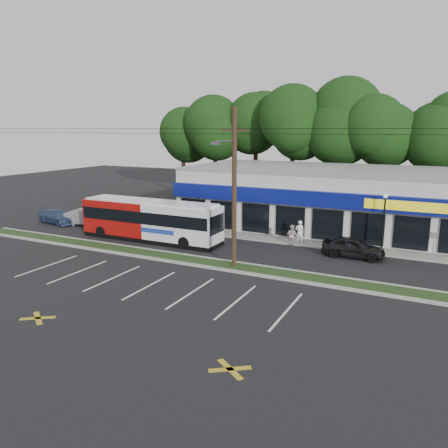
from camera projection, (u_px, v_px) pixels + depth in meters
ground at (186, 266)px, 28.32m from camera, size 120.00×120.00×0.00m
grass_strip at (193, 261)px, 29.19m from camera, size 40.00×1.60×0.12m
curb_south at (187, 264)px, 28.44m from camera, size 40.00×0.25×0.14m
curb_north at (200, 257)px, 29.93m from camera, size 40.00×0.25×0.14m
sidewalk at (301, 242)px, 34.02m from camera, size 32.00×2.20×0.10m
strip_mall at (329, 197)px, 39.30m from camera, size 25.00×12.55×5.30m
utility_pole at (231, 183)px, 26.75m from camera, size 50.00×2.77×10.00m
lamp_post at (384, 216)px, 30.68m from camera, size 0.30×0.30×4.25m
tree_line at (340, 131)px, 47.55m from camera, size 46.76×6.76×11.83m
metrobus at (151, 219)px, 34.48m from camera, size 11.87×2.53×3.19m
car_dark at (353, 247)px, 30.01m from camera, size 4.24×1.76×1.44m
car_silver at (90, 217)px, 39.90m from camera, size 4.95×2.22×1.58m
car_blue at (58, 217)px, 40.89m from camera, size 4.73×2.60×1.30m
pedestrian_a at (300, 232)px, 33.38m from camera, size 0.81×0.69×1.87m
pedestrian_b at (292, 235)px, 33.07m from camera, size 0.83×0.67×1.61m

